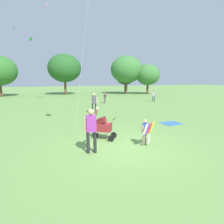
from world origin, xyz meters
name	(u,v)px	position (x,y,z in m)	size (l,w,h in m)	color
ground_plane	(122,146)	(0.00, 0.00, 0.00)	(120.00, 120.00, 0.00)	#668E47
treeline_distant	(58,72)	(-1.73, 24.73, 3.75)	(35.94, 6.98, 6.60)	brown
child_with_butterfly_kite	(145,130)	(0.96, -0.16, 0.65)	(0.65, 0.51, 1.09)	#7F705B
person_adult_flyer	(91,127)	(-1.29, -0.29, 1.00)	(0.57, 0.50, 1.73)	#232328
stroller	(104,126)	(-0.46, 1.14, 0.61)	(1.08, 0.86, 1.03)	black
distant_kites_cluster	(29,2)	(-4.86, 20.79, 12.11)	(24.23, 13.20, 9.87)	pink
person_red_shirt	(105,97)	(2.79, 13.16, 0.67)	(0.28, 0.29, 1.14)	#4C4C51
person_sitting_far	(154,95)	(8.65, 12.89, 0.77)	(0.30, 0.37, 1.31)	#33384C
person_couple_left	(94,101)	(0.45, 7.61, 0.95)	(0.51, 0.26, 1.61)	#232328
picnic_blanket	(171,123)	(4.25, 2.85, 0.01)	(1.16, 0.97, 0.02)	#3366B2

